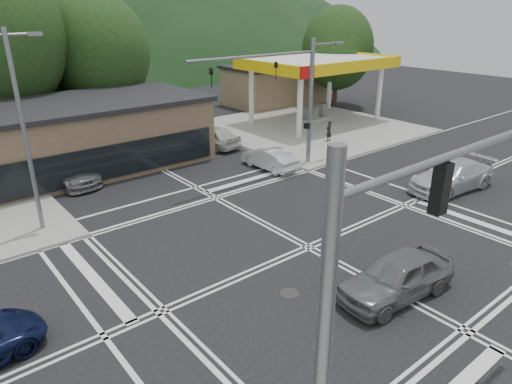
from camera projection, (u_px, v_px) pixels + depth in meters
ground at (308, 247)px, 19.89m from camera, size 120.00×120.00×0.00m
sidewalk_ne at (307, 127)px, 39.41m from camera, size 16.00×16.00×0.15m
gas_station_canopy at (318, 65)px, 39.41m from camera, size 12.32×8.34×5.75m
convenience_store at (275, 86)px, 48.82m from camera, size 10.00×6.00×3.80m
commercial_row at (6, 149)px, 26.67m from camera, size 24.00×8.00×4.00m
tree_n_c at (100, 52)px, 35.27m from camera, size 7.60×7.60×10.87m
tree_n_e at (43, 42)px, 36.14m from camera, size 8.40×8.40×11.98m
tree_ne at (338, 48)px, 46.09m from camera, size 7.20×7.20×9.99m
streetlight_nw at (24, 125)px, 19.51m from camera, size 2.50×0.25×9.00m
signal_mast_ne at (297, 89)px, 27.93m from camera, size 11.65×0.30×8.00m
signal_mast_sw at (393, 279)px, 8.33m from camera, size 9.14×0.28×8.00m
car_grey_center at (397, 276)px, 16.27m from camera, size 4.91×2.35×1.62m
car_silver_east at (452, 176)px, 25.90m from camera, size 5.88×2.91×1.64m
car_queue_a at (270, 159)px, 29.31m from camera, size 1.59×4.18×1.36m
car_queue_b at (212, 136)px, 33.81m from camera, size 2.66×5.01×1.62m
car_northbound at (66, 171)px, 26.89m from camera, size 2.94×5.58×1.54m
pedestrian at (329, 131)px, 34.87m from camera, size 0.61×0.45×1.54m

